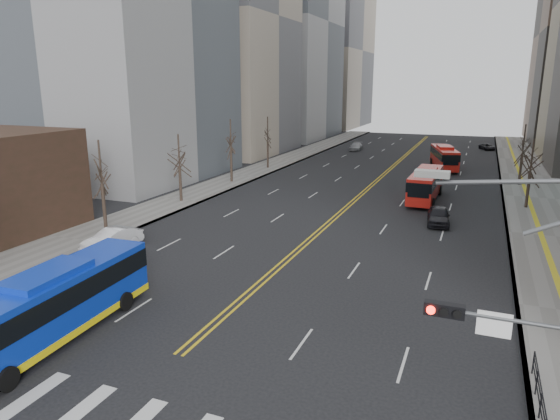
% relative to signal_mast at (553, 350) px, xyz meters
% --- Properties ---
extents(sidewalk_right, '(7.00, 130.00, 0.15)m').
position_rel_signal_mast_xyz_m(sidewalk_right, '(3.73, 43.00, -4.78)').
color(sidewalk_right, slate).
rests_on(sidewalk_right, ground).
extents(sidewalk_left, '(5.00, 130.00, 0.15)m').
position_rel_signal_mast_xyz_m(sidewalk_left, '(-30.27, 43.00, -4.78)').
color(sidewalk_left, slate).
rests_on(sidewalk_left, ground).
extents(centerline, '(0.55, 100.00, 0.01)m').
position_rel_signal_mast_xyz_m(centerline, '(-13.77, 53.00, -4.85)').
color(centerline, gold).
rests_on(centerline, ground).
extents(signal_mast, '(5.37, 0.37, 9.39)m').
position_rel_signal_mast_xyz_m(signal_mast, '(0.00, 0.00, 0.00)').
color(signal_mast, slate).
rests_on(signal_mast, ground).
extents(pedestrian_railing, '(0.06, 6.06, 1.02)m').
position_rel_signal_mast_xyz_m(pedestrian_railing, '(0.53, 4.00, -4.03)').
color(pedestrian_railing, black).
rests_on(pedestrian_railing, sidewalk_right).
extents(street_trees, '(35.20, 47.20, 7.60)m').
position_rel_signal_mast_xyz_m(street_trees, '(-20.94, 32.55, 0.02)').
color(street_trees, '#2D221B').
rests_on(street_trees, ground).
extents(blue_bus, '(3.19, 11.87, 3.43)m').
position_rel_signal_mast_xyz_m(blue_bus, '(-19.87, 2.00, -3.06)').
color(blue_bus, '#0C31C0').
rests_on(blue_bus, ground).
extents(red_bus_near, '(2.76, 10.22, 3.25)m').
position_rel_signal_mast_xyz_m(red_bus_near, '(-7.15, 38.16, -3.04)').
color(red_bus_near, red).
rests_on(red_bus_near, ground).
extents(red_bus_far, '(4.68, 10.34, 3.22)m').
position_rel_signal_mast_xyz_m(red_bus_far, '(-6.90, 59.01, -3.06)').
color(red_bus_far, red).
rests_on(red_bus_far, ground).
extents(car_white, '(2.50, 4.76, 1.49)m').
position_rel_signal_mast_xyz_m(car_white, '(-26.27, 13.64, -4.11)').
color(car_white, silver).
rests_on(car_white, ground).
extents(car_dark_mid, '(2.23, 4.60, 1.51)m').
position_rel_signal_mast_xyz_m(car_dark_mid, '(-5.06, 29.25, -4.10)').
color(car_dark_mid, black).
rests_on(car_dark_mid, ground).
extents(car_silver, '(2.21, 4.72, 1.33)m').
position_rel_signal_mast_xyz_m(car_silver, '(-22.96, 73.82, -4.19)').
color(car_silver, '#A7A7AC').
rests_on(car_silver, ground).
extents(car_dark_far, '(3.15, 4.21, 1.06)m').
position_rel_signal_mast_xyz_m(car_dark_far, '(-1.27, 83.42, -4.33)').
color(car_dark_far, black).
rests_on(car_dark_far, ground).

